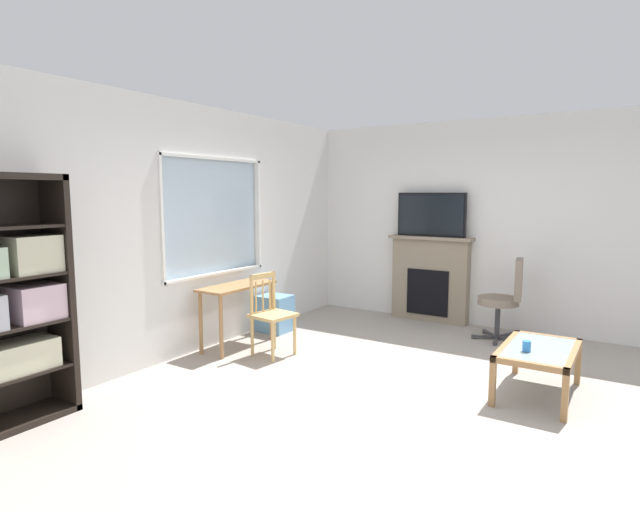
{
  "coord_description": "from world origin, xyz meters",
  "views": [
    {
      "loc": [
        -4.07,
        -1.69,
        1.77
      ],
      "look_at": [
        0.05,
        0.92,
        1.17
      ],
      "focal_mm": 28.46,
      "sensor_mm": 36.0,
      "label": 1
    }
  ],
  "objects_px": {
    "tv": "(431,215)",
    "sippy_cup": "(527,346)",
    "plastic_drawer_unit": "(275,313)",
    "fireplace": "(430,279)",
    "wooden_chair": "(271,314)",
    "bookshelf": "(4,307)",
    "desk_under_window": "(237,296)",
    "office_chair": "(506,295)",
    "coffee_table": "(539,354)"
  },
  "relations": [
    {
      "from": "plastic_drawer_unit",
      "to": "fireplace",
      "type": "bearing_deg",
      "value": -42.94
    },
    {
      "from": "office_chair",
      "to": "coffee_table",
      "type": "relative_size",
      "value": 1.02
    },
    {
      "from": "coffee_table",
      "to": "office_chair",
      "type": "bearing_deg",
      "value": 21.66
    },
    {
      "from": "tv",
      "to": "sippy_cup",
      "type": "relative_size",
      "value": 10.68
    },
    {
      "from": "fireplace",
      "to": "coffee_table",
      "type": "height_order",
      "value": "fireplace"
    },
    {
      "from": "fireplace",
      "to": "tv",
      "type": "height_order",
      "value": "tv"
    },
    {
      "from": "plastic_drawer_unit",
      "to": "fireplace",
      "type": "relative_size",
      "value": 0.39
    },
    {
      "from": "bookshelf",
      "to": "sippy_cup",
      "type": "bearing_deg",
      "value": -50.99
    },
    {
      "from": "fireplace",
      "to": "sippy_cup",
      "type": "bearing_deg",
      "value": -142.83
    },
    {
      "from": "plastic_drawer_unit",
      "to": "fireplace",
      "type": "height_order",
      "value": "fireplace"
    },
    {
      "from": "fireplace",
      "to": "tv",
      "type": "xyz_separation_m",
      "value": [
        -0.02,
        -0.0,
        0.89
      ]
    },
    {
      "from": "bookshelf",
      "to": "tv",
      "type": "distance_m",
      "value": 5.1
    },
    {
      "from": "desk_under_window",
      "to": "coffee_table",
      "type": "height_order",
      "value": "desk_under_window"
    },
    {
      "from": "desk_under_window",
      "to": "coffee_table",
      "type": "xyz_separation_m",
      "value": [
        0.33,
        -3.2,
        -0.23
      ]
    },
    {
      "from": "office_chair",
      "to": "coffee_table",
      "type": "height_order",
      "value": "office_chair"
    },
    {
      "from": "sippy_cup",
      "to": "bookshelf",
      "type": "bearing_deg",
      "value": 129.01
    },
    {
      "from": "wooden_chair",
      "to": "plastic_drawer_unit",
      "type": "distance_m",
      "value": 1.01
    },
    {
      "from": "office_chair",
      "to": "fireplace",
      "type": "bearing_deg",
      "value": 68.51
    },
    {
      "from": "plastic_drawer_unit",
      "to": "coffee_table",
      "type": "height_order",
      "value": "plastic_drawer_unit"
    },
    {
      "from": "fireplace",
      "to": "desk_under_window",
      "type": "bearing_deg",
      "value": 148.68
    },
    {
      "from": "wooden_chair",
      "to": "office_chair",
      "type": "relative_size",
      "value": 0.9
    },
    {
      "from": "tv",
      "to": "sippy_cup",
      "type": "distance_m",
      "value": 2.95
    },
    {
      "from": "fireplace",
      "to": "office_chair",
      "type": "relative_size",
      "value": 1.19
    },
    {
      "from": "coffee_table",
      "to": "plastic_drawer_unit",
      "type": "bearing_deg",
      "value": 82.38
    },
    {
      "from": "bookshelf",
      "to": "sippy_cup",
      "type": "height_order",
      "value": "bookshelf"
    },
    {
      "from": "desk_under_window",
      "to": "plastic_drawer_unit",
      "type": "relative_size",
      "value": 2.09
    },
    {
      "from": "wooden_chair",
      "to": "bookshelf",
      "type": "bearing_deg",
      "value": 165.61
    },
    {
      "from": "bookshelf",
      "to": "coffee_table",
      "type": "bearing_deg",
      "value": -49.78
    },
    {
      "from": "bookshelf",
      "to": "plastic_drawer_unit",
      "type": "height_order",
      "value": "bookshelf"
    },
    {
      "from": "plastic_drawer_unit",
      "to": "sippy_cup",
      "type": "distance_m",
      "value": 3.24
    },
    {
      "from": "bookshelf",
      "to": "fireplace",
      "type": "relative_size",
      "value": 1.62
    },
    {
      "from": "sippy_cup",
      "to": "coffee_table",
      "type": "bearing_deg",
      "value": -22.33
    },
    {
      "from": "wooden_chair",
      "to": "tv",
      "type": "height_order",
      "value": "tv"
    },
    {
      "from": "office_chair",
      "to": "tv",
      "type": "bearing_deg",
      "value": 69.32
    },
    {
      "from": "office_chair",
      "to": "sippy_cup",
      "type": "height_order",
      "value": "office_chair"
    },
    {
      "from": "plastic_drawer_unit",
      "to": "fireplace",
      "type": "xyz_separation_m",
      "value": [
        1.61,
        -1.49,
        0.36
      ]
    },
    {
      "from": "office_chair",
      "to": "coffee_table",
      "type": "xyz_separation_m",
      "value": [
        -1.6,
        -0.64,
        -0.19
      ]
    },
    {
      "from": "desk_under_window",
      "to": "plastic_drawer_unit",
      "type": "distance_m",
      "value": 0.85
    },
    {
      "from": "coffee_table",
      "to": "wooden_chair",
      "type": "bearing_deg",
      "value": 97.76
    },
    {
      "from": "desk_under_window",
      "to": "office_chair",
      "type": "distance_m",
      "value": 3.21
    },
    {
      "from": "wooden_chair",
      "to": "sippy_cup",
      "type": "relative_size",
      "value": 10.0
    },
    {
      "from": "bookshelf",
      "to": "desk_under_window",
      "type": "xyz_separation_m",
      "value": [
        2.47,
        -0.11,
        -0.33
      ]
    },
    {
      "from": "wooden_chair",
      "to": "plastic_drawer_unit",
      "type": "relative_size",
      "value": 1.92
    },
    {
      "from": "desk_under_window",
      "to": "tv",
      "type": "xyz_separation_m",
      "value": [
        2.36,
        -1.44,
        0.89
      ]
    },
    {
      "from": "desk_under_window",
      "to": "bookshelf",
      "type": "bearing_deg",
      "value": 177.45
    },
    {
      "from": "fireplace",
      "to": "office_chair",
      "type": "distance_m",
      "value": 1.2
    },
    {
      "from": "desk_under_window",
      "to": "plastic_drawer_unit",
      "type": "height_order",
      "value": "desk_under_window"
    },
    {
      "from": "wooden_chair",
      "to": "sippy_cup",
      "type": "height_order",
      "value": "wooden_chair"
    },
    {
      "from": "tv",
      "to": "wooden_chair",
      "type": "bearing_deg",
      "value": 158.72
    },
    {
      "from": "bookshelf",
      "to": "office_chair",
      "type": "bearing_deg",
      "value": -31.29
    }
  ]
}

